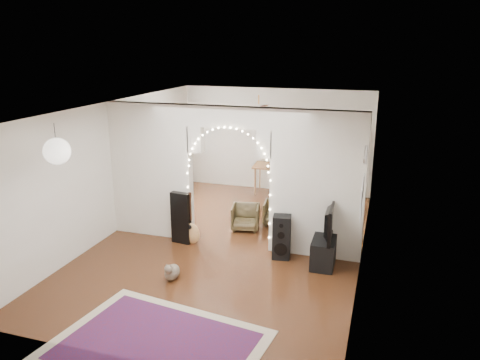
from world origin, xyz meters
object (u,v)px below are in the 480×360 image
(floor_speaker, at_px, (282,237))
(dining_table, at_px, (277,168))
(bookcase, at_px, (306,163))
(acoustic_guitar, at_px, (191,225))
(media_console, at_px, (324,249))
(dining_chair_right, at_px, (245,217))
(dining_chair_left, at_px, (277,213))

(floor_speaker, relative_size, dining_table, 0.66)
(floor_speaker, bearing_deg, bookcase, 85.84)
(acoustic_guitar, xyz_separation_m, media_console, (2.60, 0.00, -0.14))
(acoustic_guitar, relative_size, bookcase, 0.52)
(dining_chair_right, bearing_deg, acoustic_guitar, -138.14)
(floor_speaker, relative_size, media_console, 0.82)
(acoustic_guitar, bearing_deg, dining_table, 94.33)
(floor_speaker, bearing_deg, dining_table, 96.60)
(acoustic_guitar, bearing_deg, media_console, 17.09)
(bookcase, relative_size, dining_chair_right, 2.96)
(acoustic_guitar, xyz_separation_m, bookcase, (1.58, 3.75, 0.46))
(acoustic_guitar, relative_size, dining_chair_right, 1.55)
(acoustic_guitar, xyz_separation_m, dining_table, (0.84, 3.73, 0.29))
(dining_chair_left, bearing_deg, media_console, -56.98)
(media_console, distance_m, dining_table, 4.14)
(floor_speaker, height_order, dining_chair_left, floor_speaker)
(media_console, bearing_deg, acoustic_guitar, 178.69)
(dining_chair_left, height_order, dining_chair_right, dining_chair_right)
(media_console, height_order, dining_table, dining_table)
(bookcase, distance_m, dining_chair_right, 2.87)
(dining_table, bearing_deg, bookcase, -2.12)
(dining_chair_right, bearing_deg, dining_table, 77.64)
(media_console, relative_size, dining_table, 0.80)
(dining_table, distance_m, dining_chair_right, 2.71)
(floor_speaker, distance_m, dining_chair_left, 1.71)
(acoustic_guitar, height_order, dining_table, acoustic_guitar)
(media_console, distance_m, dining_chair_left, 1.99)
(bookcase, bearing_deg, dining_table, 172.32)
(acoustic_guitar, xyz_separation_m, dining_chair_left, (1.35, 1.55, -0.14))
(acoustic_guitar, height_order, dining_chair_left, acoustic_guitar)
(floor_speaker, bearing_deg, media_console, -1.46)
(media_console, distance_m, bookcase, 3.93)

